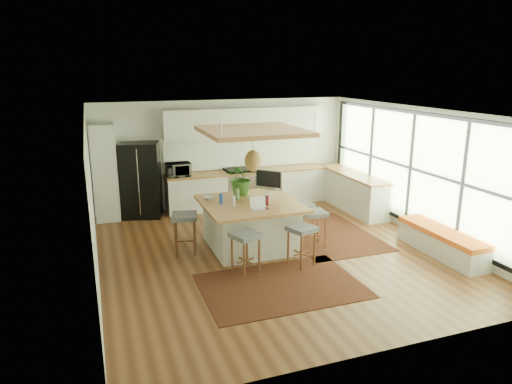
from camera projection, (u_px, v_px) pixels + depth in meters
name	position (u px, v px, depth m)	size (l,w,h in m)	color
floor	(274.00, 252.00, 9.03)	(7.00, 7.00, 0.00)	#4E2916
ceiling	(276.00, 112.00, 8.32)	(7.00, 7.00, 0.00)	white
wall_back	(224.00, 153.00, 11.86)	(6.50, 6.50, 0.00)	beige
wall_front	(386.00, 253.00, 5.49)	(6.50, 6.50, 0.00)	beige
wall_left	(92.00, 201.00, 7.62)	(7.00, 7.00, 0.00)	beige
wall_right	(418.00, 172.00, 9.73)	(7.00, 7.00, 0.00)	beige
window_wall	(417.00, 170.00, 9.71)	(0.10, 6.20, 2.60)	black
pantry	(104.00, 173.00, 10.66)	(0.55, 0.60, 2.25)	beige
back_counter_base	(248.00, 189.00, 11.98)	(4.20, 0.60, 0.88)	beige
back_counter_top	(248.00, 171.00, 11.86)	(4.24, 0.64, 0.05)	brown
backsplash	(244.00, 152.00, 12.02)	(4.20, 0.02, 0.80)	white
upper_cabinets	(246.00, 122.00, 11.66)	(4.20, 0.34, 0.70)	beige
range	(239.00, 187.00, 11.88)	(0.76, 0.62, 1.00)	#A5A5AA
right_counter_base	(353.00, 192.00, 11.68)	(0.60, 2.50, 0.88)	beige
right_counter_top	(354.00, 174.00, 11.57)	(0.64, 2.54, 0.05)	brown
window_bench	(441.00, 242.00, 8.83)	(0.52, 2.00, 0.50)	beige
ceiling_panel	(253.00, 145.00, 8.76)	(1.86, 1.86, 0.80)	brown
rug_near	(281.00, 286.00, 7.61)	(2.60, 1.80, 0.01)	black
rug_right	(327.00, 234.00, 9.95)	(1.80, 2.60, 0.01)	black
fridge	(141.00, 179.00, 10.97)	(0.89, 0.70, 1.79)	black
island	(250.00, 225.00, 9.17)	(1.85, 1.85, 0.93)	brown
stool_near_left	(246.00, 254.00, 8.00)	(0.44, 0.44, 0.74)	#4B4F54
stool_near_right	(301.00, 247.00, 8.34)	(0.44, 0.44, 0.74)	#4B4F54
stool_right_front	(314.00, 230.00, 9.21)	(0.44, 0.44, 0.74)	#4B4F54
stool_right_back	(302.00, 218.00, 9.94)	(0.40, 0.40, 0.68)	#4B4F54
stool_left_side	(185.00, 236.00, 8.88)	(0.47, 0.47, 0.79)	#4B4F54
laptop	(260.00, 203.00, 8.56)	(0.31, 0.33, 0.23)	#A5A5AA
monitor	(269.00, 184.00, 9.38)	(0.61, 0.22, 0.56)	#A5A5AA
microwave	(178.00, 168.00, 11.18)	(0.59, 0.32, 0.40)	#A5A5AA
island_plant	(242.00, 181.00, 9.55)	(0.65, 0.72, 0.56)	#1E4C19
island_bowl	(209.00, 198.00, 9.22)	(0.23, 0.23, 0.06)	beige
island_bottle_0	(222.00, 199.00, 8.93)	(0.07, 0.07, 0.19)	blue
island_bottle_1	(233.00, 201.00, 8.76)	(0.07, 0.07, 0.19)	silver
island_bottle_2	(268.00, 200.00, 8.83)	(0.07, 0.07, 0.19)	maroon
island_bottle_3	(266.00, 195.00, 9.18)	(0.07, 0.07, 0.19)	beige
island_bottle_4	(237.00, 195.00, 9.18)	(0.07, 0.07, 0.19)	#648C54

